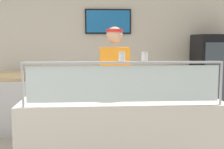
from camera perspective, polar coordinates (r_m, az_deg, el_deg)
The scene contains 11 objects.
shop_rear_unit at distance 5.60m, azimuth -0.61°, elevation 4.24°, with size 6.54×0.13×2.70m.
serving_counter at distance 3.37m, azimuth 1.66°, elevation -12.68°, with size 2.14×0.78×0.95m, color silver.
sneeze_guard at distance 2.88m, azimuth 2.32°, elevation -0.63°, with size 1.96×0.06×0.43m.
pizza_tray at distance 3.26m, azimuth -0.93°, elevation -4.37°, with size 0.44×0.44×0.04m.
pizza_server at distance 3.24m, azimuth -1.12°, elevation -4.06°, with size 0.07×0.28×0.01m, color #ADAFB7.
parmesan_shaker at distance 2.86m, azimuth 1.90°, elevation 3.33°, with size 0.06×0.06×0.09m.
pepper_flake_shaker at distance 2.89m, azimuth 6.27°, elevation 3.30°, with size 0.06×0.06×0.09m.
worker_figure at distance 3.86m, azimuth 0.55°, elevation -2.07°, with size 0.41×0.50×1.76m.
drink_fridge at distance 5.63m, azimuth 19.03°, elevation -1.34°, with size 0.71×0.65×1.69m.
prep_shelf at distance 5.40m, azimuth -18.51°, elevation -5.81°, with size 0.70×0.55×0.92m, color #B7BABF.
pizza_box_stack at distance 5.31m, azimuth -18.62°, elevation -0.26°, with size 0.49×0.48×0.13m.
Camera 1 is at (0.77, -2.78, 1.59)m, focal length 47.61 mm.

